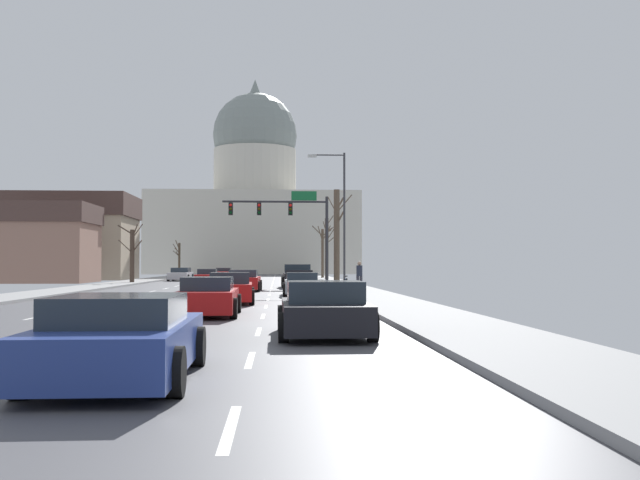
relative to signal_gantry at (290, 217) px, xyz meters
name	(u,v)px	position (x,y,z in m)	size (l,w,h in m)	color
ground	(209,292)	(-4.80, -12.48, -5.13)	(20.00, 180.00, 0.20)	#4C4C51
signal_gantry	(290,217)	(0.00, 0.00, 0.00)	(7.91, 0.41, 6.95)	#28282D
street_lamp_right	(340,208)	(3.10, -7.91, 0.07)	(2.42, 0.24, 8.65)	#333338
capitol_building	(255,206)	(-4.80, 67.70, 6.05)	(33.71, 20.35, 32.66)	beige
pickup_truck_near_00	(298,277)	(0.50, -3.88, -4.43)	(2.26, 5.46, 1.60)	black
sedan_near_01	(244,281)	(-2.90, -10.28, -4.54)	(2.10, 4.64, 1.29)	#B71414
sedan_near_02	(302,285)	(0.39, -16.53, -4.58)	(1.98, 4.40, 1.20)	#9EA3A8
sedan_near_03	(230,289)	(-2.82, -23.97, -4.55)	(2.14, 4.47, 1.29)	#B71414
sedan_near_04	(208,298)	(-3.04, -31.12, -4.57)	(1.98, 4.48, 1.24)	#B71414
sedan_near_05	(324,311)	(0.23, -37.79, -4.57)	(2.13, 4.28, 1.27)	black
sedan_near_06	(121,340)	(-3.05, -43.93, -4.57)	(2.14, 4.54, 1.22)	navy
sedan_oncoming_00	(207,277)	(-6.83, 7.44, -4.59)	(2.03, 4.45, 1.20)	#B71414
sedan_oncoming_01	(181,275)	(-10.21, 16.21, -4.56)	(2.12, 4.73, 1.26)	silver
sedan_oncoming_02	(224,274)	(-6.78, 25.36, -4.58)	(1.94, 4.46, 1.19)	#B71414
flank_building_00	(38,243)	(-21.76, 10.23, -1.68)	(9.55, 7.78, 6.85)	#8C6656
flank_building_01	(70,237)	(-22.56, 22.96, -0.68)	(13.01, 10.07, 8.81)	tan
bare_tree_00	(337,237)	(3.05, -6.18, -1.70)	(1.61, 1.80, 6.45)	brown
bare_tree_01	(179,258)	(-13.73, 41.11, -2.73)	(1.04, 1.58, 4.57)	#4C3D2D
bare_tree_02	(323,251)	(3.95, 24.45, -2.10)	(2.23, 1.69, 5.63)	brown
bare_tree_03	(132,254)	(-12.76, 5.80, -2.71)	(1.94, 2.48, 4.81)	#423328
bare_tree_04	(327,247)	(4.01, 18.19, -1.85)	(1.34, 2.46, 6.34)	brown
pedestrian_00	(359,275)	(3.71, -13.78, -4.11)	(0.35, 0.34, 1.63)	#33333D
bicycle_parked	(346,284)	(3.11, -12.04, -4.66)	(0.12, 1.77, 0.85)	black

